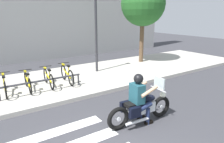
{
  "coord_description": "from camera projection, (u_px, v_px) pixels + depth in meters",
  "views": [
    {
      "loc": [
        -1.81,
        -3.14,
        2.94
      ],
      "look_at": [
        2.14,
        2.66,
        0.99
      ],
      "focal_mm": 33.26,
      "sensor_mm": 36.0,
      "label": 1
    }
  ],
  "objects": [
    {
      "name": "bicycle_3",
      "position": [
        67.0,
        74.0,
        8.65
      ],
      "size": [
        0.48,
        1.64,
        0.8
      ],
      "color": "black",
      "rests_on": "sidewalk"
    },
    {
      "name": "bicycle_1",
      "position": [
        28.0,
        82.0,
        7.81
      ],
      "size": [
        0.48,
        1.61,
        0.72
      ],
      "color": "black",
      "rests_on": "sidewalk"
    },
    {
      "name": "bicycle_0",
      "position": [
        5.0,
        85.0,
        7.38
      ],
      "size": [
        0.48,
        1.57,
        0.75
      ],
      "color": "black",
      "rests_on": "sidewalk"
    },
    {
      "name": "motorcycle",
      "position": [
        141.0,
        108.0,
        5.69
      ],
      "size": [
        2.11,
        0.68,
        1.23
      ],
      "color": "black",
      "rests_on": "ground"
    },
    {
      "name": "tree_near_rack",
      "position": [
        143.0,
        4.0,
        11.75
      ],
      "size": [
        2.53,
        2.53,
        4.78
      ],
      "color": "brown",
      "rests_on": "ground"
    },
    {
      "name": "bicycle_2",
      "position": [
        48.0,
        78.0,
        8.23
      ],
      "size": [
        0.48,
        1.63,
        0.75
      ],
      "color": "black",
      "rests_on": "sidewalk"
    },
    {
      "name": "bike_rack",
      "position": [
        42.0,
        82.0,
        7.56
      ],
      "size": [
        2.96,
        0.07,
        0.49
      ],
      "color": "#333338",
      "rests_on": "sidewalk"
    },
    {
      "name": "crosswalk_stripe_4",
      "position": [
        51.0,
        133.0,
        5.29
      ],
      "size": [
        2.8,
        0.4,
        0.01
      ],
      "primitive_type": "cube",
      "color": "white",
      "rests_on": "ground"
    },
    {
      "name": "sidewalk",
      "position": [
        33.0,
        87.0,
        8.45
      ],
      "size": [
        24.0,
        4.4,
        0.15
      ],
      "primitive_type": "cube",
      "color": "#B7B2A8",
      "rests_on": "ground"
    },
    {
      "name": "street_lamp",
      "position": [
        96.0,
        25.0,
        9.9
      ],
      "size": [
        0.28,
        0.28,
        4.02
      ],
      "color": "#2D2D33",
      "rests_on": "ground"
    },
    {
      "name": "rider",
      "position": [
        139.0,
        96.0,
        5.56
      ],
      "size": [
        0.65,
        0.57,
        1.44
      ],
      "color": "#1E4C59",
      "rests_on": "ground"
    }
  ]
}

